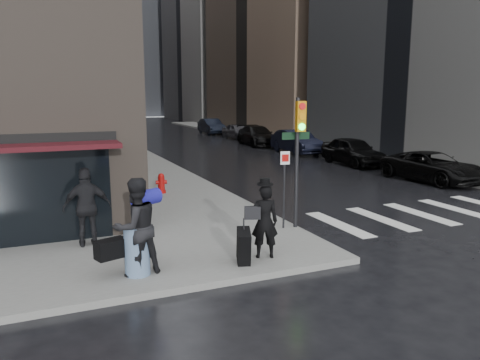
{
  "coord_description": "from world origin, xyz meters",
  "views": [
    {
      "loc": [
        -4.61,
        -10.36,
        3.86
      ],
      "look_at": [
        0.9,
        2.47,
        1.3
      ],
      "focal_mm": 35.0,
      "sensor_mm": 36.0,
      "label": 1
    }
  ],
  "objects_px": {
    "fire_hydrant": "(161,184)",
    "parked_car_4": "(237,131)",
    "man_overcoat": "(260,225)",
    "parked_car_0": "(432,167)",
    "parked_car_3": "(257,136)",
    "parked_car_2": "(296,142)",
    "man_greycoat": "(87,207)",
    "traffic_light": "(297,145)",
    "man_jeans": "(135,227)",
    "parked_car_5": "(211,126)",
    "parked_car_1": "(353,151)"
  },
  "relations": [
    {
      "from": "man_greycoat",
      "to": "parked_car_4",
      "type": "height_order",
      "value": "man_greycoat"
    },
    {
      "from": "man_jeans",
      "to": "parked_car_0",
      "type": "xyz_separation_m",
      "value": [
        14.42,
        6.26,
        -0.51
      ]
    },
    {
      "from": "man_overcoat",
      "to": "man_greycoat",
      "type": "relative_size",
      "value": 0.96
    },
    {
      "from": "man_overcoat",
      "to": "parked_car_2",
      "type": "height_order",
      "value": "man_overcoat"
    },
    {
      "from": "traffic_light",
      "to": "parked_car_1",
      "type": "height_order",
      "value": "traffic_light"
    },
    {
      "from": "traffic_light",
      "to": "parked_car_4",
      "type": "height_order",
      "value": "traffic_light"
    },
    {
      "from": "traffic_light",
      "to": "parked_car_5",
      "type": "xyz_separation_m",
      "value": [
        9.24,
        32.73,
        -1.74
      ]
    },
    {
      "from": "man_overcoat",
      "to": "parked_car_1",
      "type": "distance_m",
      "value": 16.65
    },
    {
      "from": "parked_car_3",
      "to": "parked_car_4",
      "type": "height_order",
      "value": "parked_car_3"
    },
    {
      "from": "man_jeans",
      "to": "fire_hydrant",
      "type": "relative_size",
      "value": 2.7
    },
    {
      "from": "parked_car_3",
      "to": "parked_car_2",
      "type": "bearing_deg",
      "value": -83.16
    },
    {
      "from": "man_jeans",
      "to": "parked_car_0",
      "type": "relative_size",
      "value": 0.43
    },
    {
      "from": "man_jeans",
      "to": "parked_car_0",
      "type": "distance_m",
      "value": 15.73
    },
    {
      "from": "traffic_light",
      "to": "man_overcoat",
      "type": "bearing_deg",
      "value": -130.87
    },
    {
      "from": "parked_car_2",
      "to": "parked_car_3",
      "type": "bearing_deg",
      "value": 93.33
    },
    {
      "from": "fire_hydrant",
      "to": "parked_car_5",
      "type": "distance_m",
      "value": 28.97
    },
    {
      "from": "fire_hydrant",
      "to": "man_overcoat",
      "type": "bearing_deg",
      "value": -87.74
    },
    {
      "from": "traffic_light",
      "to": "parked_car_3",
      "type": "distance_m",
      "value": 23.31
    },
    {
      "from": "parked_car_3",
      "to": "parked_car_4",
      "type": "bearing_deg",
      "value": 87.71
    },
    {
      "from": "man_greycoat",
      "to": "parked_car_1",
      "type": "height_order",
      "value": "man_greycoat"
    },
    {
      "from": "fire_hydrant",
      "to": "parked_car_2",
      "type": "distance_m",
      "value": 14.99
    },
    {
      "from": "man_jeans",
      "to": "parked_car_2",
      "type": "bearing_deg",
      "value": -147.05
    },
    {
      "from": "man_greycoat",
      "to": "parked_car_5",
      "type": "height_order",
      "value": "man_greycoat"
    },
    {
      "from": "parked_car_0",
      "to": "parked_car_5",
      "type": "height_order",
      "value": "parked_car_5"
    },
    {
      "from": "man_greycoat",
      "to": "fire_hydrant",
      "type": "distance_m",
      "value": 6.41
    },
    {
      "from": "parked_car_3",
      "to": "parked_car_5",
      "type": "distance_m",
      "value": 11.28
    },
    {
      "from": "parked_car_0",
      "to": "parked_car_4",
      "type": "bearing_deg",
      "value": 85.37
    },
    {
      "from": "traffic_light",
      "to": "parked_car_4",
      "type": "bearing_deg",
      "value": 76.36
    },
    {
      "from": "parked_car_3",
      "to": "parked_car_1",
      "type": "bearing_deg",
      "value": -82.38
    },
    {
      "from": "parked_car_3",
      "to": "parked_car_4",
      "type": "distance_m",
      "value": 5.69
    },
    {
      "from": "parked_car_1",
      "to": "man_overcoat",
      "type": "bearing_deg",
      "value": -131.28
    },
    {
      "from": "man_overcoat",
      "to": "parked_car_4",
      "type": "xyz_separation_m",
      "value": [
        11.68,
        28.97,
        -0.28
      ]
    },
    {
      "from": "traffic_light",
      "to": "man_greycoat",
      "type": "bearing_deg",
      "value": 179.33
    },
    {
      "from": "man_jeans",
      "to": "parked_car_1",
      "type": "distance_m",
      "value": 18.59
    },
    {
      "from": "man_greycoat",
      "to": "parked_car_2",
      "type": "bearing_deg",
      "value": -131.59
    },
    {
      "from": "man_overcoat",
      "to": "parked_car_1",
      "type": "height_order",
      "value": "man_overcoat"
    },
    {
      "from": "man_jeans",
      "to": "parked_car_3",
      "type": "height_order",
      "value": "man_jeans"
    },
    {
      "from": "parked_car_0",
      "to": "parked_car_4",
      "type": "height_order",
      "value": "parked_car_0"
    },
    {
      "from": "parked_car_5",
      "to": "man_overcoat",
      "type": "bearing_deg",
      "value": -106.31
    },
    {
      "from": "man_overcoat",
      "to": "parked_car_3",
      "type": "xyz_separation_m",
      "value": [
        10.96,
        23.33,
        -0.2
      ]
    },
    {
      "from": "man_overcoat",
      "to": "parked_car_0",
      "type": "bearing_deg",
      "value": -132.43
    },
    {
      "from": "fire_hydrant",
      "to": "parked_car_4",
      "type": "xyz_separation_m",
      "value": [
        12.0,
        20.92,
        0.17
      ]
    },
    {
      "from": "man_greycoat",
      "to": "traffic_light",
      "type": "relative_size",
      "value": 0.54
    },
    {
      "from": "man_greycoat",
      "to": "parked_car_1",
      "type": "xyz_separation_m",
      "value": [
        15.0,
        9.52,
        -0.36
      ]
    },
    {
      "from": "man_jeans",
      "to": "parked_car_3",
      "type": "distance_m",
      "value": 26.96
    },
    {
      "from": "man_overcoat",
      "to": "parked_car_0",
      "type": "relative_size",
      "value": 0.39
    },
    {
      "from": "parked_car_5",
      "to": "parked_car_3",
      "type": "bearing_deg",
      "value": -89.76
    },
    {
      "from": "man_jeans",
      "to": "parked_car_0",
      "type": "height_order",
      "value": "man_jeans"
    },
    {
      "from": "man_jeans",
      "to": "parked_car_2",
      "type": "distance_m",
      "value": 22.41
    },
    {
      "from": "parked_car_1",
      "to": "parked_car_4",
      "type": "height_order",
      "value": "parked_car_1"
    }
  ]
}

